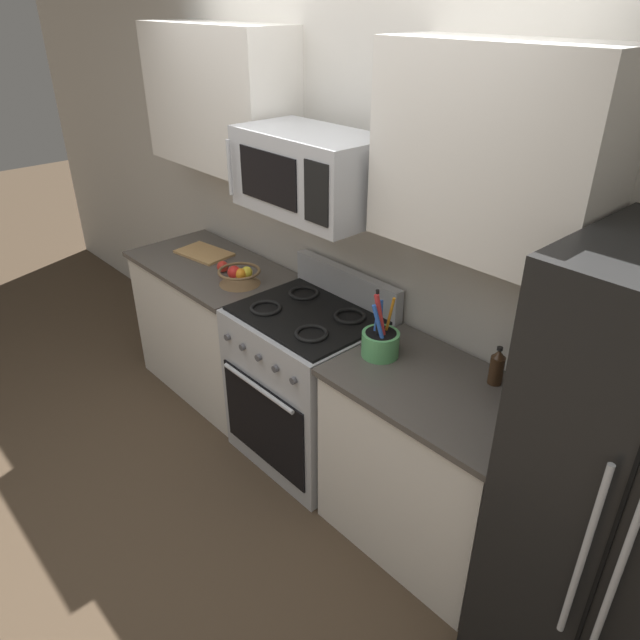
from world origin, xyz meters
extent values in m
plane|color=#473828|center=(0.00, 0.00, 0.00)|extent=(16.00, 16.00, 0.00)
cube|color=beige|center=(0.00, 1.08, 1.30)|extent=(8.00, 0.10, 2.60)
cube|color=silver|center=(-0.94, 0.69, 0.44)|extent=(1.06, 0.60, 0.88)
cube|color=#4C4742|center=(-0.94, 0.69, 0.90)|extent=(1.10, 0.64, 0.03)
cube|color=#B2B5BA|center=(0.00, 0.69, 0.46)|extent=(0.76, 0.64, 0.91)
cube|color=black|center=(0.00, 0.37, 0.36)|extent=(0.67, 0.01, 0.51)
cylinder|color=#B2B5BA|center=(0.00, 0.34, 0.62)|extent=(0.57, 0.02, 0.02)
cube|color=black|center=(0.00, 0.69, 0.92)|extent=(0.73, 0.57, 0.02)
cube|color=#B2B5BA|center=(0.00, 0.98, 1.00)|extent=(0.76, 0.06, 0.18)
torus|color=black|center=(-0.18, 0.56, 0.93)|extent=(0.17, 0.17, 0.02)
torus|color=black|center=(0.18, 0.56, 0.93)|extent=(0.17, 0.17, 0.02)
torus|color=black|center=(-0.18, 0.83, 0.93)|extent=(0.17, 0.17, 0.02)
torus|color=black|center=(0.18, 0.83, 0.93)|extent=(0.17, 0.17, 0.02)
cylinder|color=#4C4C51|center=(-0.27, 0.36, 0.79)|extent=(0.04, 0.02, 0.04)
cylinder|color=#4C4C51|center=(-0.14, 0.36, 0.79)|extent=(0.04, 0.02, 0.04)
cylinder|color=#4C4C51|center=(0.00, 0.36, 0.79)|extent=(0.04, 0.02, 0.04)
cylinder|color=#4C4C51|center=(0.14, 0.36, 0.79)|extent=(0.04, 0.02, 0.04)
cylinder|color=#4C4C51|center=(0.27, 0.36, 0.79)|extent=(0.04, 0.02, 0.04)
cube|color=silver|center=(0.85, 0.69, 0.44)|extent=(0.89, 0.60, 0.88)
cube|color=#4C4742|center=(0.85, 0.69, 0.90)|extent=(0.93, 0.64, 0.03)
cube|color=black|center=(1.75, 0.32, 0.88)|extent=(0.01, 0.01, 1.68)
cylinder|color=#B2B5BA|center=(1.70, 0.29, 0.93)|extent=(0.02, 0.02, 0.71)
cylinder|color=#B2B5BA|center=(1.80, 0.29, 0.93)|extent=(0.02, 0.02, 0.71)
cube|color=#B2B5BA|center=(0.00, 0.72, 1.66)|extent=(0.73, 0.40, 0.38)
cube|color=black|center=(-0.07, 0.52, 1.66)|extent=(0.40, 0.01, 0.23)
cube|color=black|center=(0.26, 0.52, 1.66)|extent=(0.15, 0.01, 0.26)
cylinder|color=#B2B5BA|center=(-0.33, 0.49, 1.66)|extent=(0.02, 0.02, 0.26)
cube|color=silver|center=(-0.94, 0.86, 1.88)|extent=(1.09, 0.34, 0.77)
cube|color=silver|center=(0.86, 0.86, 1.88)|extent=(0.92, 0.34, 0.77)
cylinder|color=#59AD66|center=(0.52, 0.69, 0.97)|extent=(0.18, 0.18, 0.12)
cylinder|color=black|center=(0.52, 0.69, 0.98)|extent=(0.14, 0.14, 0.10)
cylinder|color=orange|center=(0.53, 0.72, 1.08)|extent=(0.08, 0.04, 0.28)
cylinder|color=red|center=(0.52, 0.68, 1.08)|extent=(0.07, 0.06, 0.30)
cylinder|color=blue|center=(0.48, 0.69, 1.05)|extent=(0.02, 0.05, 0.24)
cylinder|color=blue|center=(0.54, 0.66, 1.06)|extent=(0.08, 0.06, 0.26)
cylinder|color=blue|center=(0.51, 0.69, 1.06)|extent=(0.06, 0.06, 0.25)
cylinder|color=black|center=(0.51, 0.67, 1.09)|extent=(0.04, 0.03, 0.31)
cone|color=brown|center=(-0.57, 0.66, 0.95)|extent=(0.24, 0.24, 0.08)
torus|color=brown|center=(-0.57, 0.66, 0.99)|extent=(0.25, 0.25, 0.02)
sphere|color=red|center=(-0.59, 0.64, 0.98)|extent=(0.08, 0.08, 0.08)
sphere|color=orange|center=(-0.55, 0.66, 0.98)|extent=(0.07, 0.07, 0.07)
sphere|color=yellow|center=(-0.54, 0.70, 0.98)|extent=(0.07, 0.07, 0.07)
sphere|color=red|center=(-0.77, 0.68, 0.94)|extent=(0.07, 0.07, 0.07)
cube|color=tan|center=(-1.09, 0.75, 0.92)|extent=(0.38, 0.28, 0.02)
cylinder|color=#382314|center=(1.01, 0.89, 0.98)|extent=(0.06, 0.06, 0.13)
cone|color=#382314|center=(1.01, 0.89, 1.06)|extent=(0.06, 0.06, 0.04)
cylinder|color=black|center=(1.01, 0.89, 1.08)|extent=(0.03, 0.03, 0.01)
camera|label=1|loc=(2.07, -1.10, 2.39)|focal=33.24mm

